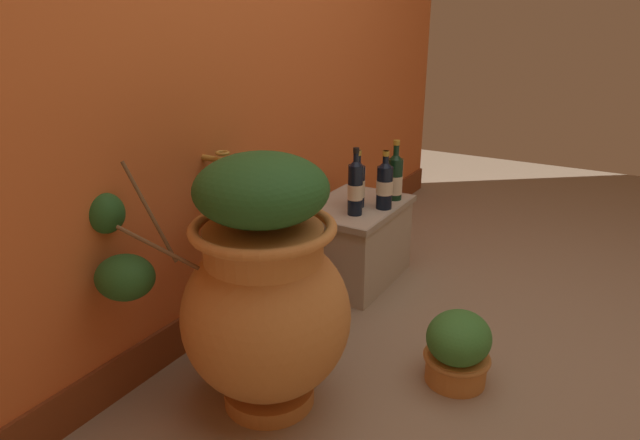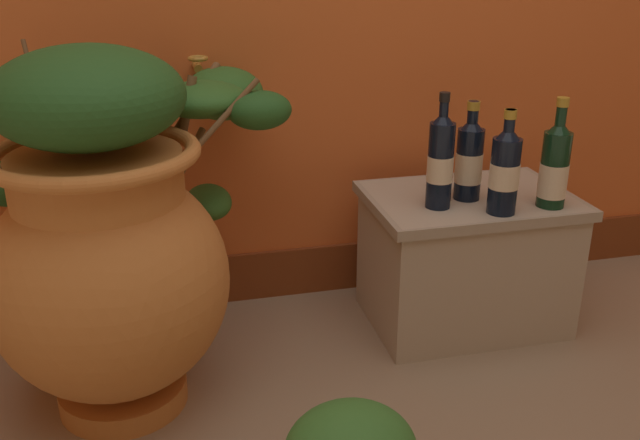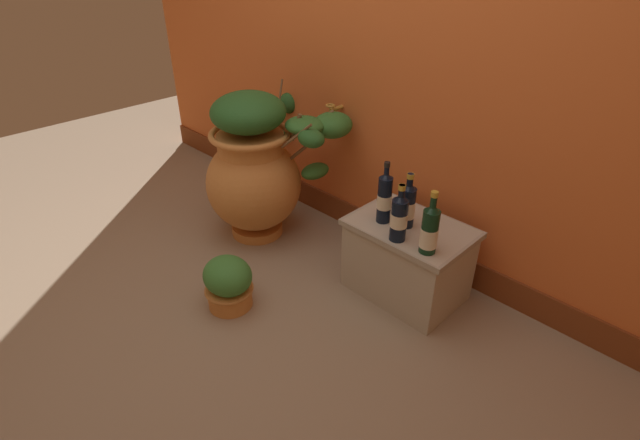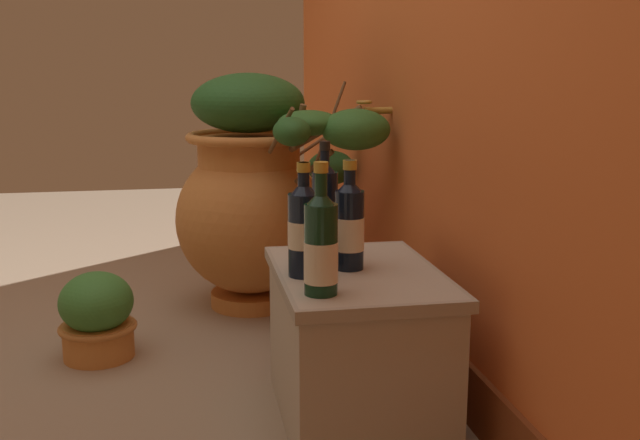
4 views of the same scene
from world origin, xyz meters
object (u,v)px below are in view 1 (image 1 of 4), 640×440
object	(u,v)px
terracotta_urn	(261,284)
wine_bottle_left	(395,177)
wine_bottle_back	(355,186)
potted_shrub	(458,348)
wine_bottle_right	(357,183)
wine_bottle_middle	(385,183)

from	to	relation	value
terracotta_urn	wine_bottle_left	bearing A→B (deg)	1.52
wine_bottle_back	potted_shrub	distance (m)	0.89
wine_bottle_left	wine_bottle_right	distance (m)	0.23
terracotta_urn	wine_bottle_left	world-z (taller)	terracotta_urn
wine_bottle_left	wine_bottle_right	world-z (taller)	wine_bottle_left
terracotta_urn	wine_bottle_back	xyz separation A→B (m)	(0.88, 0.10, 0.10)
wine_bottle_back	potted_shrub	size ratio (longest dim) A/B	1.14
terracotta_urn	potted_shrub	bearing A→B (deg)	-52.13
terracotta_urn	wine_bottle_left	distance (m)	1.19
wine_bottle_left	wine_bottle_middle	size ratio (longest dim) A/B	1.07
terracotta_urn	wine_bottle_right	world-z (taller)	terracotta_urn
terracotta_urn	wine_bottle_left	xyz separation A→B (m)	(1.19, 0.03, 0.08)
wine_bottle_left	wine_bottle_back	size ratio (longest dim) A/B	0.95
wine_bottle_right	potted_shrub	size ratio (longest dim) A/B	1.00
terracotta_urn	potted_shrub	xyz separation A→B (m)	(0.44, -0.56, -0.31)
wine_bottle_right	potted_shrub	xyz separation A→B (m)	(-0.55, -0.71, -0.39)
wine_bottle_right	wine_bottle_middle	bearing A→B (deg)	-70.64
terracotta_urn	wine_bottle_left	size ratio (longest dim) A/B	2.94
wine_bottle_left	wine_bottle_back	xyz separation A→B (m)	(-0.31, 0.07, 0.02)
wine_bottle_middle	wine_bottle_right	distance (m)	0.13
wine_bottle_right	wine_bottle_back	size ratio (longest dim) A/B	0.88
terracotta_urn	wine_bottle_middle	bearing A→B (deg)	0.97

